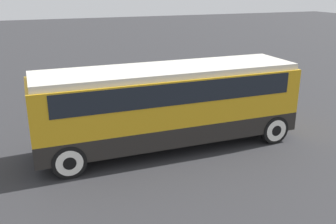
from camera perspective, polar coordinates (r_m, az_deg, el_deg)
ground_plane at (r=14.39m, az=0.00°, el=-5.23°), size 120.00×120.00×0.00m
tour_bus at (r=13.77m, az=0.37°, el=1.91°), size 9.73×2.63×3.08m
parked_car_near at (r=20.49m, az=-5.38°, el=4.07°), size 4.36×1.80×1.34m
parked_car_mid at (r=23.01m, az=3.57°, el=5.90°), size 4.26×1.87×1.49m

